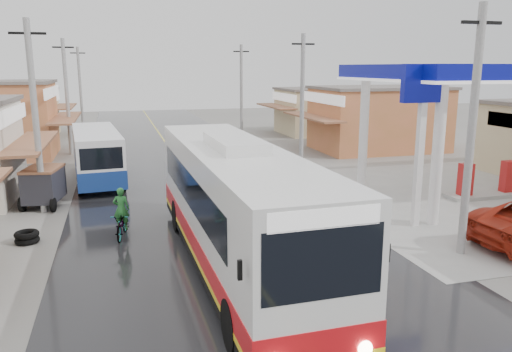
% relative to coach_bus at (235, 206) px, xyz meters
% --- Properties ---
extents(ground, '(120.00, 120.00, 0.00)m').
position_rel_coach_bus_xyz_m(ground, '(0.48, -0.97, -1.95)').
color(ground, slate).
rests_on(ground, ground).
extents(road, '(12.00, 90.00, 0.02)m').
position_rel_coach_bus_xyz_m(road, '(0.48, 14.03, -1.94)').
color(road, black).
rests_on(road, ground).
extents(centre_line, '(0.15, 90.00, 0.01)m').
position_rel_coach_bus_xyz_m(centre_line, '(0.48, 14.03, -1.93)').
color(centre_line, '#D8CC4C').
rests_on(centre_line, road).
extents(shopfronts_right, '(11.00, 44.00, 4.80)m').
position_rel_coach_bus_xyz_m(shopfronts_right, '(15.48, 11.03, -1.95)').
color(shopfronts_right, beige).
rests_on(shopfronts_right, ground).
extents(utility_poles_left, '(1.60, 50.00, 8.00)m').
position_rel_coach_bus_xyz_m(utility_poles_left, '(-6.52, 15.03, -1.95)').
color(utility_poles_left, gray).
rests_on(utility_poles_left, ground).
extents(utility_poles_right, '(1.60, 36.00, 8.00)m').
position_rel_coach_bus_xyz_m(utility_poles_right, '(7.48, 14.03, -1.95)').
color(utility_poles_right, gray).
rests_on(utility_poles_right, ground).
extents(coach_bus, '(3.12, 13.02, 4.05)m').
position_rel_coach_bus_xyz_m(coach_bus, '(0.00, 0.00, 0.00)').
color(coach_bus, silver).
rests_on(coach_bus, road).
extents(second_bus, '(2.97, 8.49, 2.76)m').
position_rel_coach_bus_xyz_m(second_bus, '(-4.43, 13.60, -0.46)').
color(second_bus, silver).
rests_on(second_bus, road).
extents(cyclist, '(0.93, 1.86, 1.91)m').
position_rel_coach_bus_xyz_m(cyclist, '(-3.33, 3.74, -1.32)').
color(cyclist, black).
rests_on(cyclist, ground).
extents(tricycle_near, '(1.88, 2.53, 1.77)m').
position_rel_coach_bus_xyz_m(tricycle_near, '(-6.59, 8.96, -0.94)').
color(tricycle_near, '#26262D').
rests_on(tricycle_near, ground).
extents(tyre_stack, '(0.84, 0.84, 0.43)m').
position_rel_coach_bus_xyz_m(tyre_stack, '(-6.60, 4.07, -1.73)').
color(tyre_stack, black).
rests_on(tyre_stack, ground).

